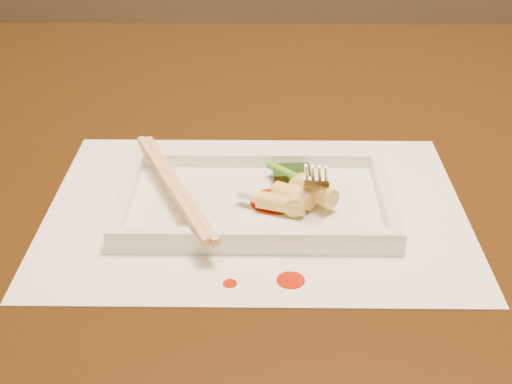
{
  "coord_description": "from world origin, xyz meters",
  "views": [
    {
      "loc": [
        -0.03,
        -0.75,
        1.11
      ],
      "look_at": [
        -0.04,
        -0.16,
        0.77
      ],
      "focal_mm": 50.0,
      "sensor_mm": 36.0,
      "label": 1
    }
  ],
  "objects_px": {
    "placemat": "(256,209)",
    "plate_base": "(256,205)",
    "table": "(289,212)",
    "chopstick_a": "(170,185)",
    "fork": "(331,123)"
  },
  "relations": [
    {
      "from": "plate_base",
      "to": "placemat",
      "type": "bearing_deg",
      "value": 0.0
    },
    {
      "from": "placemat",
      "to": "fork",
      "type": "xyz_separation_m",
      "value": [
        0.07,
        0.02,
        0.08
      ]
    },
    {
      "from": "table",
      "to": "plate_base",
      "type": "distance_m",
      "value": 0.2
    },
    {
      "from": "placemat",
      "to": "chopstick_a",
      "type": "height_order",
      "value": "chopstick_a"
    },
    {
      "from": "table",
      "to": "placemat",
      "type": "height_order",
      "value": "placemat"
    },
    {
      "from": "placemat",
      "to": "chopstick_a",
      "type": "distance_m",
      "value": 0.09
    },
    {
      "from": "chopstick_a",
      "to": "plate_base",
      "type": "bearing_deg",
      "value": 0.0
    },
    {
      "from": "plate_base",
      "to": "fork",
      "type": "height_order",
      "value": "fork"
    },
    {
      "from": "table",
      "to": "chopstick_a",
      "type": "height_order",
      "value": "chopstick_a"
    },
    {
      "from": "table",
      "to": "plate_base",
      "type": "relative_size",
      "value": 5.38
    },
    {
      "from": "placemat",
      "to": "plate_base",
      "type": "bearing_deg",
      "value": 0.0
    },
    {
      "from": "fork",
      "to": "placemat",
      "type": "bearing_deg",
      "value": -165.58
    },
    {
      "from": "chopstick_a",
      "to": "fork",
      "type": "relative_size",
      "value": 1.53
    },
    {
      "from": "table",
      "to": "chopstick_a",
      "type": "distance_m",
      "value": 0.24
    },
    {
      "from": "chopstick_a",
      "to": "fork",
      "type": "bearing_deg",
      "value": 6.75
    }
  ]
}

